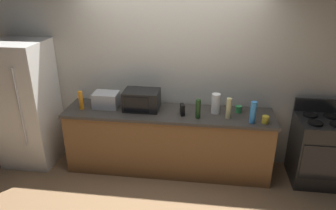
{
  "coord_description": "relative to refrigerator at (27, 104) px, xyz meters",
  "views": [
    {
      "loc": [
        0.51,
        -3.4,
        2.63
      ],
      "look_at": [
        0.0,
        0.4,
        1.0
      ],
      "focal_mm": 33.22,
      "sensor_mm": 36.0,
      "label": 1
    }
  ],
  "objects": [
    {
      "name": "cordless_phone",
      "position": [
        2.25,
        -0.07,
        0.07
      ],
      "size": [
        0.08,
        0.12,
        0.15
      ],
      "primitive_type": "cube",
      "rotation": [
        0.0,
        0.0,
        0.26
      ],
      "color": "black",
      "rests_on": "counter_run"
    },
    {
      "name": "paper_towel_roll",
      "position": [
        2.68,
        0.05,
        0.13
      ],
      "size": [
        0.12,
        0.12,
        0.27
      ],
      "primitive_type": "cylinder",
      "color": "white",
      "rests_on": "counter_run"
    },
    {
      "name": "mug_green",
      "position": [
        2.99,
        0.11,
        0.04
      ],
      "size": [
        0.09,
        0.09,
        0.09
      ],
      "primitive_type": "cylinder",
      "color": "#2D8C47",
      "rests_on": "counter_run"
    },
    {
      "name": "bottle_spray_cleaner",
      "position": [
        3.14,
        -0.19,
        0.14
      ],
      "size": [
        0.08,
        0.08,
        0.28
      ],
      "primitive_type": "cylinder",
      "color": "#338CE5",
      "rests_on": "counter_run"
    },
    {
      "name": "mug_yellow",
      "position": [
        3.3,
        -0.18,
        0.05
      ],
      "size": [
        0.08,
        0.08,
        0.09
      ],
      "primitive_type": "cylinder",
      "color": "yellow",
      "rests_on": "counter_run"
    },
    {
      "name": "bottle_vinegar",
      "position": [
        2.85,
        -0.09,
        0.14
      ],
      "size": [
        0.07,
        0.07,
        0.28
      ],
      "primitive_type": "cylinder",
      "color": "beige",
      "rests_on": "counter_run"
    },
    {
      "name": "back_wall",
      "position": [
        2.05,
        0.41,
        0.45
      ],
      "size": [
        6.4,
        0.1,
        2.7
      ],
      "primitive_type": "cube",
      "color": "beige",
      "rests_on": "ground_plane"
    },
    {
      "name": "microwave",
      "position": [
        1.68,
        0.05,
        0.13
      ],
      "size": [
        0.48,
        0.35,
        0.27
      ],
      "color": "black",
      "rests_on": "counter_run"
    },
    {
      "name": "refrigerator",
      "position": [
        0.0,
        0.0,
        0.0
      ],
      "size": [
        0.72,
        0.73,
        1.8
      ],
      "color": "white",
      "rests_on": "ground_plane"
    },
    {
      "name": "stove_range",
      "position": [
        4.05,
        0.0,
        -0.44
      ],
      "size": [
        0.6,
        0.61,
        1.08
      ],
      "color": "black",
      "rests_on": "ground_plane"
    },
    {
      "name": "toaster_oven",
      "position": [
        1.17,
        0.06,
        0.1
      ],
      "size": [
        0.34,
        0.26,
        0.21
      ],
      "primitive_type": "cube",
      "color": "#B7BABF",
      "rests_on": "counter_run"
    },
    {
      "name": "counter_run",
      "position": [
        2.05,
        0.0,
        -0.45
      ],
      "size": [
        2.84,
        0.64,
        0.9
      ],
      "color": "brown",
      "rests_on": "ground_plane"
    },
    {
      "name": "ground_plane",
      "position": [
        2.05,
        -0.4,
        -0.9
      ],
      "size": [
        8.0,
        8.0,
        0.0
      ],
      "primitive_type": "plane",
      "color": "#93704C"
    },
    {
      "name": "bottle_dish_soap",
      "position": [
        0.86,
        -0.06,
        0.13
      ],
      "size": [
        0.06,
        0.06,
        0.26
      ],
      "primitive_type": "cylinder",
      "color": "orange",
      "rests_on": "counter_run"
    },
    {
      "name": "bottle_wine",
      "position": [
        2.46,
        -0.14,
        0.13
      ],
      "size": [
        0.06,
        0.06,
        0.25
      ],
      "primitive_type": "cylinder",
      "color": "#1E3F19",
      "rests_on": "counter_run"
    }
  ]
}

